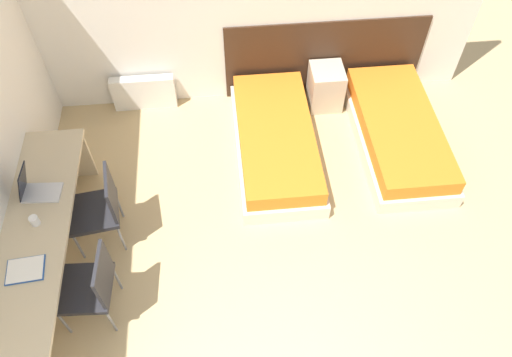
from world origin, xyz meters
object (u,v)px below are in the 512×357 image
(bed_near_window, at_px, (276,142))
(chair_near_laptop, at_px, (99,207))
(nightstand, at_px, (326,87))
(laptop, at_px, (35,189))
(bed_near_door, at_px, (398,133))
(chair_near_notebook, at_px, (90,285))

(bed_near_window, height_order, chair_near_laptop, chair_near_laptop)
(nightstand, distance_m, laptop, 3.52)
(laptop, bearing_deg, chair_near_laptop, -2.73)
(bed_near_window, distance_m, chair_near_laptop, 2.09)
(nightstand, bearing_deg, bed_near_door, -47.07)
(bed_near_window, distance_m, bed_near_door, 1.43)
(chair_near_laptop, bearing_deg, bed_near_window, 20.14)
(bed_near_window, bearing_deg, nightstand, 47.07)
(bed_near_door, distance_m, chair_near_laptop, 3.42)
(bed_near_door, xyz_separation_m, nightstand, (-0.72, 0.77, 0.08))
(nightstand, distance_m, chair_near_laptop, 3.09)
(bed_near_window, relative_size, laptop, 5.44)
(bed_near_window, height_order, laptop, laptop)
(bed_near_door, distance_m, laptop, 3.93)
(bed_near_window, distance_m, chair_near_notebook, 2.57)
(bed_near_door, relative_size, chair_near_notebook, 2.14)
(chair_near_laptop, bearing_deg, chair_near_notebook, -97.29)
(bed_near_door, bearing_deg, chair_near_notebook, -151.55)
(bed_near_window, distance_m, nightstand, 1.05)
(bed_near_window, relative_size, nightstand, 3.66)
(laptop, bearing_deg, chair_near_notebook, -55.99)
(chair_near_laptop, bearing_deg, nightstand, 26.72)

